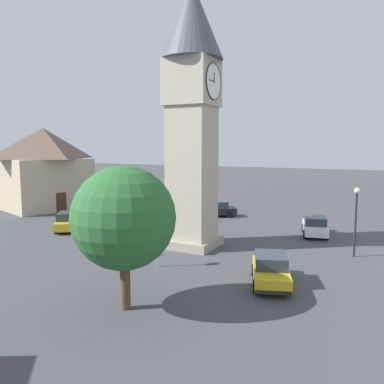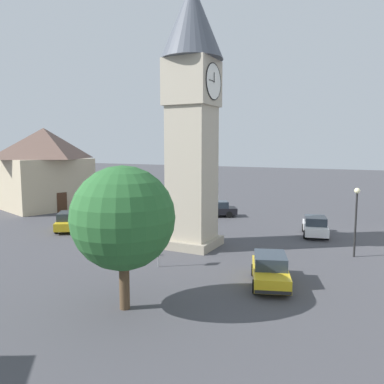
{
  "view_description": "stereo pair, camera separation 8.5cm",
  "coord_description": "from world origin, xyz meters",
  "px_view_note": "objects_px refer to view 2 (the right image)",
  "views": [
    {
      "loc": [
        23.48,
        11.83,
        6.98
      ],
      "look_at": [
        0.0,
        0.0,
        3.83
      ],
      "focal_mm": 36.0,
      "sensor_mm": 36.0,
      "label": 1
    },
    {
      "loc": [
        23.44,
        11.9,
        6.98
      ],
      "look_at": [
        0.0,
        0.0,
        3.83
      ],
      "focal_mm": 36.0,
      "sensor_mm": 36.0,
      "label": 2
    }
  ],
  "objects_px": {
    "building_terrace_right": "(45,168)",
    "lamp_post": "(356,210)",
    "tree": "(123,218)",
    "clock_tower": "(192,95)",
    "car_red_corner": "(69,221)",
    "car_blue_kerb": "(270,270)",
    "road_sign": "(158,235)",
    "car_silver_kerb": "(216,209)",
    "car_white_side": "(315,226)",
    "pedestrian": "(129,241)"
  },
  "relations": [
    {
      "from": "car_silver_kerb",
      "to": "road_sign",
      "type": "distance_m",
      "value": 16.65
    },
    {
      "from": "clock_tower",
      "to": "road_sign",
      "type": "xyz_separation_m",
      "value": [
        4.99,
        0.35,
        -8.47
      ]
    },
    {
      "from": "pedestrian",
      "to": "lamp_post",
      "type": "relative_size",
      "value": 0.38
    },
    {
      "from": "pedestrian",
      "to": "road_sign",
      "type": "distance_m",
      "value": 3.05
    },
    {
      "from": "car_red_corner",
      "to": "lamp_post",
      "type": "xyz_separation_m",
      "value": [
        -2.32,
        21.86,
        2.23
      ]
    },
    {
      "from": "car_blue_kerb",
      "to": "car_silver_kerb",
      "type": "relative_size",
      "value": 1.01
    },
    {
      "from": "car_red_corner",
      "to": "road_sign",
      "type": "xyz_separation_m",
      "value": [
        5.01,
        11.88,
        1.14
      ]
    },
    {
      "from": "car_red_corner",
      "to": "car_white_side",
      "type": "bearing_deg",
      "value": 111.19
    },
    {
      "from": "car_silver_kerb",
      "to": "building_terrace_right",
      "type": "bearing_deg",
      "value": -78.57
    },
    {
      "from": "lamp_post",
      "to": "car_blue_kerb",
      "type": "bearing_deg",
      "value": -25.48
    },
    {
      "from": "car_white_side",
      "to": "road_sign",
      "type": "bearing_deg",
      "value": -28.95
    },
    {
      "from": "car_red_corner",
      "to": "tree",
      "type": "xyz_separation_m",
      "value": [
        10.6,
        13.65,
        3.21
      ]
    },
    {
      "from": "pedestrian",
      "to": "road_sign",
      "type": "height_order",
      "value": "road_sign"
    },
    {
      "from": "car_blue_kerb",
      "to": "road_sign",
      "type": "height_order",
      "value": "road_sign"
    },
    {
      "from": "car_red_corner",
      "to": "tree",
      "type": "distance_m",
      "value": 17.58
    },
    {
      "from": "building_terrace_right",
      "to": "road_sign",
      "type": "relative_size",
      "value": 3.82
    },
    {
      "from": "car_red_corner",
      "to": "road_sign",
      "type": "distance_m",
      "value": 12.95
    },
    {
      "from": "clock_tower",
      "to": "car_white_side",
      "type": "relative_size",
      "value": 4.05
    },
    {
      "from": "pedestrian",
      "to": "road_sign",
      "type": "bearing_deg",
      "value": 71.07
    },
    {
      "from": "tree",
      "to": "lamp_post",
      "type": "relative_size",
      "value": 1.41
    },
    {
      "from": "car_white_side",
      "to": "tree",
      "type": "height_order",
      "value": "tree"
    },
    {
      "from": "car_red_corner",
      "to": "lamp_post",
      "type": "height_order",
      "value": "lamp_post"
    },
    {
      "from": "road_sign",
      "to": "car_silver_kerb",
      "type": "bearing_deg",
      "value": -168.17
    },
    {
      "from": "lamp_post",
      "to": "tree",
      "type": "bearing_deg",
      "value": -32.43
    },
    {
      "from": "pedestrian",
      "to": "road_sign",
      "type": "relative_size",
      "value": 0.6
    },
    {
      "from": "building_terrace_right",
      "to": "car_silver_kerb",
      "type": "bearing_deg",
      "value": 101.43
    },
    {
      "from": "road_sign",
      "to": "tree",
      "type": "bearing_deg",
      "value": 17.57
    },
    {
      "from": "tree",
      "to": "building_terrace_right",
      "type": "relative_size",
      "value": 0.58
    },
    {
      "from": "car_blue_kerb",
      "to": "car_silver_kerb",
      "type": "xyz_separation_m",
      "value": [
        -16.11,
        -9.96,
        0.0
      ]
    },
    {
      "from": "clock_tower",
      "to": "car_blue_kerb",
      "type": "bearing_deg",
      "value": 54.89
    },
    {
      "from": "car_white_side",
      "to": "tree",
      "type": "distance_m",
      "value": 18.8
    },
    {
      "from": "car_silver_kerb",
      "to": "building_terrace_right",
      "type": "distance_m",
      "value": 19.87
    },
    {
      "from": "car_blue_kerb",
      "to": "road_sign",
      "type": "xyz_separation_m",
      "value": [
        0.14,
        -6.55,
        1.14
      ]
    },
    {
      "from": "car_blue_kerb",
      "to": "car_white_side",
      "type": "relative_size",
      "value": 1.01
    },
    {
      "from": "car_white_side",
      "to": "lamp_post",
      "type": "bearing_deg",
      "value": 33.09
    },
    {
      "from": "pedestrian",
      "to": "tree",
      "type": "distance_m",
      "value": 8.48
    },
    {
      "from": "pedestrian",
      "to": "lamp_post",
      "type": "distance_m",
      "value": 14.38
    },
    {
      "from": "car_blue_kerb",
      "to": "car_white_side",
      "type": "bearing_deg",
      "value": 178.94
    },
    {
      "from": "clock_tower",
      "to": "car_red_corner",
      "type": "xyz_separation_m",
      "value": [
        -0.02,
        -11.53,
        -9.61
      ]
    },
    {
      "from": "building_terrace_right",
      "to": "car_white_side",
      "type": "bearing_deg",
      "value": 89.72
    },
    {
      "from": "clock_tower",
      "to": "pedestrian",
      "type": "bearing_deg",
      "value": -30.74
    },
    {
      "from": "pedestrian",
      "to": "building_terrace_right",
      "type": "xyz_separation_m",
      "value": [
        -11.45,
        -19.76,
        3.58
      ]
    },
    {
      "from": "clock_tower",
      "to": "car_red_corner",
      "type": "relative_size",
      "value": 4.1
    },
    {
      "from": "car_white_side",
      "to": "pedestrian",
      "type": "distance_m",
      "value": 14.79
    },
    {
      "from": "building_terrace_right",
      "to": "lamp_post",
      "type": "relative_size",
      "value": 2.43
    },
    {
      "from": "car_silver_kerb",
      "to": "road_sign",
      "type": "bearing_deg",
      "value": 11.83
    },
    {
      "from": "pedestrian",
      "to": "building_terrace_right",
      "type": "height_order",
      "value": "building_terrace_right"
    },
    {
      "from": "clock_tower",
      "to": "car_silver_kerb",
      "type": "height_order",
      "value": "clock_tower"
    },
    {
      "from": "building_terrace_right",
      "to": "car_red_corner",
      "type": "bearing_deg",
      "value": 55.26
    },
    {
      "from": "car_white_side",
      "to": "car_blue_kerb",
      "type": "bearing_deg",
      "value": -1.06
    }
  ]
}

